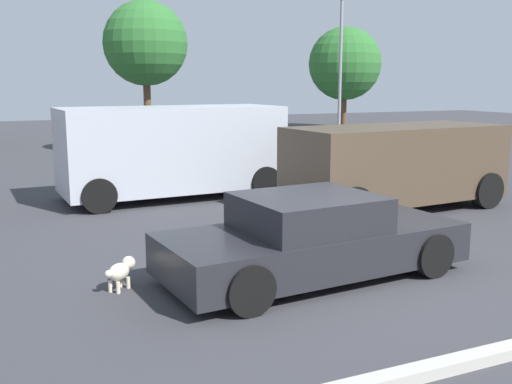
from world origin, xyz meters
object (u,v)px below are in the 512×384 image
(dog, at_px, (121,271))
(van_white, at_px, (172,149))
(light_post_near, at_px, (341,42))
(sedan_foreground, at_px, (312,239))
(suv_dark, at_px, (396,163))

(dog, xyz_separation_m, van_white, (2.49, 6.05, 0.92))
(van_white, relative_size, light_post_near, 0.79)
(dog, bearing_deg, light_post_near, 7.47)
(dog, xyz_separation_m, light_post_near, (12.92, 15.17, 4.28))
(sedan_foreground, distance_m, suv_dark, 5.23)
(van_white, bearing_deg, light_post_near, -141.44)
(suv_dark, bearing_deg, light_post_near, 58.94)
(dog, bearing_deg, sedan_foreground, -54.91)
(sedan_foreground, bearing_deg, dog, 162.55)
(dog, height_order, suv_dark, suv_dark)
(sedan_foreground, bearing_deg, suv_dark, 35.25)
(van_white, bearing_deg, suv_dark, 138.69)
(sedan_foreground, height_order, light_post_near, light_post_near)
(sedan_foreground, height_order, suv_dark, suv_dark)
(sedan_foreground, xyz_separation_m, suv_dark, (4.00, 3.34, 0.45))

